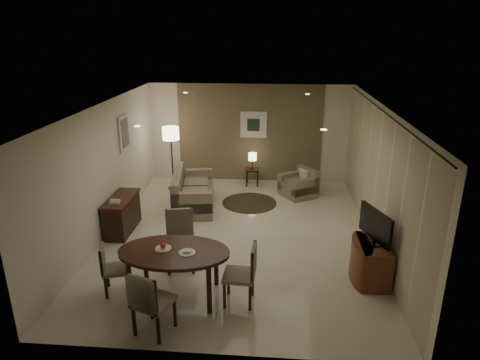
# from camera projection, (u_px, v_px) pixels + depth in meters

# --- Properties ---
(room_shell) EXTENTS (5.50, 7.00, 2.70)m
(room_shell) POSITION_uv_depth(u_px,v_px,m) (241.00, 168.00, 8.89)
(room_shell) COLOR beige
(room_shell) RESTS_ON ground
(taupe_accent) EXTENTS (3.96, 0.03, 2.70)m
(taupe_accent) POSITION_uv_depth(u_px,v_px,m) (250.00, 133.00, 11.79)
(taupe_accent) COLOR #78634A
(taupe_accent) RESTS_ON wall_back
(curtain_wall) EXTENTS (0.08, 6.70, 2.58)m
(curtain_wall) POSITION_uv_depth(u_px,v_px,m) (376.00, 179.00, 8.32)
(curtain_wall) COLOR beige
(curtain_wall) RESTS_ON wall_right
(curtain_rod) EXTENTS (0.03, 6.80, 0.03)m
(curtain_rod) POSITION_uv_depth(u_px,v_px,m) (384.00, 112.00, 7.87)
(curtain_rod) COLOR black
(curtain_rod) RESTS_ON wall_right
(art_back_frame) EXTENTS (0.72, 0.03, 0.72)m
(art_back_frame) POSITION_uv_depth(u_px,v_px,m) (253.00, 125.00, 11.67)
(art_back_frame) COLOR silver
(art_back_frame) RESTS_ON wall_back
(art_back_canvas) EXTENTS (0.34, 0.01, 0.34)m
(art_back_canvas) POSITION_uv_depth(u_px,v_px,m) (253.00, 125.00, 11.66)
(art_back_canvas) COLOR #1D3423
(art_back_canvas) RESTS_ON wall_back
(art_left_frame) EXTENTS (0.03, 0.60, 0.80)m
(art_left_frame) POSITION_uv_depth(u_px,v_px,m) (124.00, 133.00, 9.69)
(art_left_frame) COLOR silver
(art_left_frame) RESTS_ON wall_left
(art_left_canvas) EXTENTS (0.01, 0.46, 0.64)m
(art_left_canvas) POSITION_uv_depth(u_px,v_px,m) (125.00, 133.00, 9.68)
(art_left_canvas) COLOR gray
(art_left_canvas) RESTS_ON wall_left
(downlight_nl) EXTENTS (0.10, 0.10, 0.01)m
(downlight_nl) POSITION_uv_depth(u_px,v_px,m) (137.00, 126.00, 6.49)
(downlight_nl) COLOR white
(downlight_nl) RESTS_ON ceiling
(downlight_nr) EXTENTS (0.10, 0.10, 0.01)m
(downlight_nr) POSITION_uv_depth(u_px,v_px,m) (324.00, 130.00, 6.27)
(downlight_nr) COLOR white
(downlight_nr) RESTS_ON ceiling
(downlight_fl) EXTENTS (0.10, 0.10, 0.01)m
(downlight_fl) POSITION_uv_depth(u_px,v_px,m) (185.00, 93.00, 9.87)
(downlight_fl) COLOR white
(downlight_fl) RESTS_ON ceiling
(downlight_fr) EXTENTS (0.10, 0.10, 0.01)m
(downlight_fr) POSITION_uv_depth(u_px,v_px,m) (308.00, 94.00, 9.65)
(downlight_fr) COLOR white
(downlight_fr) RESTS_ON ceiling
(console_desk) EXTENTS (0.48, 1.20, 0.75)m
(console_desk) POSITION_uv_depth(u_px,v_px,m) (122.00, 214.00, 9.04)
(console_desk) COLOR #3F1E14
(console_desk) RESTS_ON floor
(telephone) EXTENTS (0.20, 0.14, 0.09)m
(telephone) POSITION_uv_depth(u_px,v_px,m) (115.00, 201.00, 8.61)
(telephone) COLOR white
(telephone) RESTS_ON console_desk
(tv_cabinet) EXTENTS (0.48, 0.90, 0.70)m
(tv_cabinet) POSITION_uv_depth(u_px,v_px,m) (372.00, 262.00, 7.25)
(tv_cabinet) COLOR brown
(tv_cabinet) RESTS_ON floor
(flat_tv) EXTENTS (0.36, 0.85, 0.60)m
(flat_tv) POSITION_uv_depth(u_px,v_px,m) (375.00, 226.00, 7.03)
(flat_tv) COLOR black
(flat_tv) RESTS_ON tv_cabinet
(dining_table) EXTENTS (1.75, 1.10, 0.82)m
(dining_table) POSITION_uv_depth(u_px,v_px,m) (175.00, 274.00, 6.78)
(dining_table) COLOR #3F1E14
(dining_table) RESTS_ON floor
(chair_near) EXTENTS (0.63, 0.63, 1.02)m
(chair_near) POSITION_uv_depth(u_px,v_px,m) (154.00, 300.00, 5.96)
(chair_near) COLOR gray
(chair_near) RESTS_ON floor
(chair_far) EXTENTS (0.61, 0.61, 1.06)m
(chair_far) POSITION_uv_depth(u_px,v_px,m) (180.00, 242.00, 7.55)
(chair_far) COLOR gray
(chair_far) RESTS_ON floor
(chair_left) EXTENTS (0.52, 0.52, 0.86)m
(chair_left) POSITION_uv_depth(u_px,v_px,m) (116.00, 268.00, 6.90)
(chair_left) COLOR gray
(chair_left) RESTS_ON floor
(chair_right) EXTENTS (0.50, 0.50, 0.98)m
(chair_right) POSITION_uv_depth(u_px,v_px,m) (239.00, 274.00, 6.62)
(chair_right) COLOR gray
(chair_right) RESTS_ON floor
(plate_a) EXTENTS (0.26, 0.26, 0.02)m
(plate_a) POSITION_uv_depth(u_px,v_px,m) (163.00, 248.00, 6.70)
(plate_a) COLOR white
(plate_a) RESTS_ON dining_table
(plate_b) EXTENTS (0.26, 0.26, 0.02)m
(plate_b) POSITION_uv_depth(u_px,v_px,m) (187.00, 253.00, 6.58)
(plate_b) COLOR white
(plate_b) RESTS_ON dining_table
(fruit_apple) EXTENTS (0.09, 0.09, 0.09)m
(fruit_apple) POSITION_uv_depth(u_px,v_px,m) (163.00, 245.00, 6.68)
(fruit_apple) COLOR red
(fruit_apple) RESTS_ON plate_a
(napkin) EXTENTS (0.12, 0.08, 0.03)m
(napkin) POSITION_uv_depth(u_px,v_px,m) (187.00, 251.00, 6.57)
(napkin) COLOR white
(napkin) RESTS_ON plate_b
(round_rug) EXTENTS (1.35, 1.35, 0.01)m
(round_rug) POSITION_uv_depth(u_px,v_px,m) (249.00, 203.00, 10.60)
(round_rug) COLOR #413624
(round_rug) RESTS_ON floor
(sofa) EXTENTS (1.95, 1.17, 0.86)m
(sofa) POSITION_uv_depth(u_px,v_px,m) (193.00, 189.00, 10.27)
(sofa) COLOR gray
(sofa) RESTS_ON floor
(armchair) EXTENTS (1.06, 1.07, 0.70)m
(armchair) POSITION_uv_depth(u_px,v_px,m) (298.00, 183.00, 10.94)
(armchair) COLOR gray
(armchair) RESTS_ON floor
(side_table) EXTENTS (0.36, 0.36, 0.46)m
(side_table) POSITION_uv_depth(u_px,v_px,m) (252.00, 177.00, 11.74)
(side_table) COLOR black
(side_table) RESTS_ON floor
(table_lamp) EXTENTS (0.22, 0.22, 0.50)m
(table_lamp) POSITION_uv_depth(u_px,v_px,m) (252.00, 160.00, 11.58)
(table_lamp) COLOR #FFEAC1
(table_lamp) RESTS_ON side_table
(floor_lamp) EXTENTS (0.43, 0.43, 1.69)m
(floor_lamp) POSITION_uv_depth(u_px,v_px,m) (172.00, 159.00, 11.28)
(floor_lamp) COLOR #FFE5B7
(floor_lamp) RESTS_ON floor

